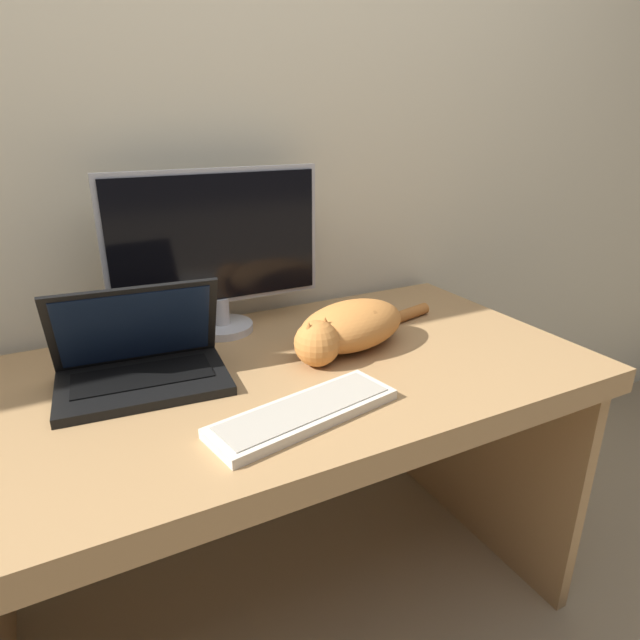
# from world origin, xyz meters

# --- Properties ---
(wall_back) EXTENTS (6.40, 0.06, 2.60)m
(wall_back) POSITION_xyz_m (0.00, 0.82, 1.30)
(wall_back) COLOR beige
(wall_back) RESTS_ON ground_plane
(desk) EXTENTS (1.44, 0.76, 0.75)m
(desk) POSITION_xyz_m (0.00, 0.38, 0.59)
(desk) COLOR #A37A4C
(desk) RESTS_ON ground_plane
(monitor) EXTENTS (0.55, 0.16, 0.42)m
(monitor) POSITION_xyz_m (-0.04, 0.66, 0.97)
(monitor) COLOR #B2B2B7
(monitor) RESTS_ON desk
(laptop) EXTENTS (0.37, 0.25, 0.22)m
(laptop) POSITION_xyz_m (-0.29, 0.45, 0.79)
(laptop) COLOR black
(laptop) RESTS_ON desk
(external_keyboard) EXTENTS (0.40, 0.19, 0.02)m
(external_keyboard) POSITION_xyz_m (-0.04, 0.16, 0.76)
(external_keyboard) COLOR beige
(external_keyboard) RESTS_ON desk
(cat) EXTENTS (0.49, 0.25, 0.11)m
(cat) POSITION_xyz_m (0.20, 0.41, 0.81)
(cat) COLOR #C67A38
(cat) RESTS_ON desk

